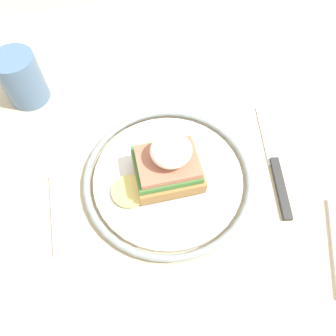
% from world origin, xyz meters
% --- Properties ---
extents(ground_plane, '(6.00, 6.00, 0.00)m').
position_xyz_m(ground_plane, '(0.00, 0.00, 0.00)').
color(ground_plane, '#9E9993').
extents(dining_table, '(0.82, 0.88, 0.76)m').
position_xyz_m(dining_table, '(0.00, 0.00, 0.63)').
color(dining_table, '#C6B28E').
rests_on(dining_table, ground_plane).
extents(plate, '(0.24, 0.24, 0.02)m').
position_xyz_m(plate, '(-0.02, 0.01, 0.77)').
color(plate, silver).
rests_on(plate, dining_table).
extents(sandwich, '(0.12, 0.07, 0.08)m').
position_xyz_m(sandwich, '(-0.02, 0.01, 0.80)').
color(sandwich, '#9E703D').
rests_on(sandwich, plate).
extents(fork, '(0.02, 0.15, 0.00)m').
position_xyz_m(fork, '(-0.18, 0.02, 0.76)').
color(fork, silver).
rests_on(fork, dining_table).
extents(knife, '(0.05, 0.19, 0.01)m').
position_xyz_m(knife, '(0.13, -0.00, 0.76)').
color(knife, '#2D2D2D').
rests_on(knife, dining_table).
extents(cup, '(0.06, 0.06, 0.08)m').
position_xyz_m(cup, '(-0.21, 0.22, 0.80)').
color(cup, slate).
rests_on(cup, dining_table).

